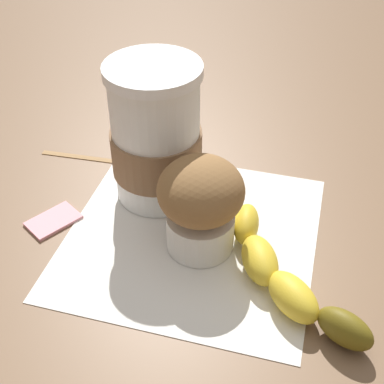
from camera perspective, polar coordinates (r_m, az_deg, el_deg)
The scene contains 7 objects.
ground_plane at distance 0.52m, azimuth 0.00°, elevation -4.65°, with size 3.00×3.00×0.00m, color brown.
paper_napkin at distance 0.52m, azimuth 0.00°, elevation -4.59°, with size 0.24×0.24×0.00m, color white.
coffee_cup at distance 0.53m, azimuth -3.86°, elevation 5.79°, with size 0.09×0.09×0.15m.
muffin at distance 0.48m, azimuth 0.93°, elevation -1.13°, with size 0.08×0.08×0.10m.
banana at distance 0.47m, azimuth 9.56°, elevation -8.72°, with size 0.14×0.14×0.03m.
sugar_packet at distance 0.55m, azimuth -14.59°, elevation -2.84°, with size 0.05×0.03×0.01m, color pink.
wooden_stirrer at distance 0.63m, azimuth -11.11°, elevation 3.61°, with size 0.11×0.01×0.00m, color #9E7547.
Camera 1 is at (0.10, -0.36, 0.36)m, focal length 50.00 mm.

